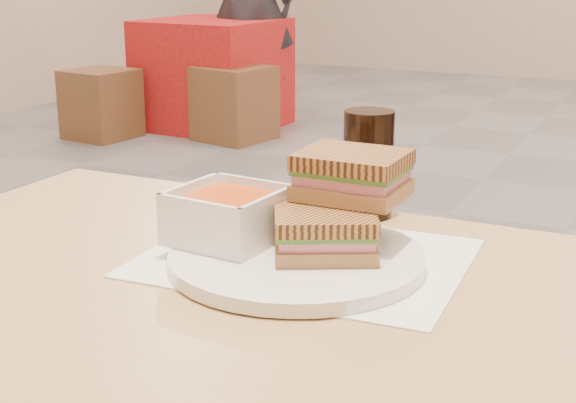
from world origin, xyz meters
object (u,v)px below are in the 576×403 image
at_px(bg_table_0, 213,74).
at_px(bg_chair_0l, 101,104).
at_px(cola_glass, 368,164).
at_px(soup_bowl, 228,218).
at_px(plate, 297,259).
at_px(bg_chair_0r, 234,103).
at_px(panini_lower, 325,233).

bearing_deg(bg_table_0, bg_chair_0l, -126.16).
xyz_separation_m(cola_glass, bg_chair_0l, (-2.87, 3.02, -0.61)).
relative_size(soup_bowl, bg_chair_0l, 0.30).
height_order(plate, bg_table_0, plate).
relative_size(plate, bg_table_0, 0.35).
bearing_deg(bg_chair_0l, bg_table_0, 53.84).
xyz_separation_m(cola_glass, bg_chair_0r, (-2.11, 3.33, -0.60)).
relative_size(bg_table_0, bg_chair_0l, 1.97).
distance_m(bg_chair_0l, bg_chair_0r, 0.82).
distance_m(cola_glass, bg_chair_0l, 4.21).
xyz_separation_m(plate, bg_table_0, (-2.43, 3.83, -0.42)).
xyz_separation_m(plate, cola_glass, (0.00, 0.21, 0.06)).
distance_m(plate, bg_chair_0l, 4.35).
bearing_deg(panini_lower, bg_table_0, 122.76).
bearing_deg(bg_chair_0r, bg_chair_0l, -157.76).
height_order(soup_bowl, bg_chair_0r, soup_bowl).
relative_size(soup_bowl, bg_table_0, 0.15).
bearing_deg(plate, panini_lower, 14.91).
bearing_deg(plate, soup_bowl, 177.73).
relative_size(cola_glass, bg_chair_0l, 0.34).
distance_m(soup_bowl, cola_glass, 0.23).
distance_m(plate, bg_chair_0r, 4.16).
bearing_deg(bg_chair_0l, cola_glass, -46.49).
bearing_deg(panini_lower, bg_chair_0r, 121.20).
xyz_separation_m(soup_bowl, bg_chair_0r, (-2.02, 3.54, -0.57)).
distance_m(plate, cola_glass, 0.22).
bearing_deg(panini_lower, cola_glass, 97.96).
height_order(soup_bowl, panini_lower, soup_bowl).
distance_m(panini_lower, bg_chair_0r, 4.17).
bearing_deg(soup_bowl, bg_chair_0r, 119.74).
relative_size(bg_chair_0l, bg_chair_0r, 0.89).
distance_m(soup_bowl, panini_lower, 0.12).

